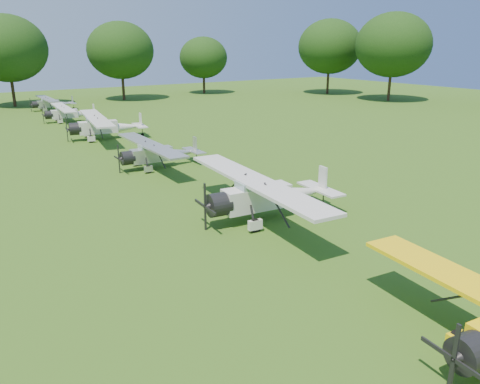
% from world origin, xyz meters
% --- Properties ---
extents(ground, '(160.00, 160.00, 0.00)m').
position_xyz_m(ground, '(0.00, 0.00, 0.00)').
color(ground, '#275114').
rests_on(ground, ground).
extents(tree_belt, '(137.36, 130.27, 14.52)m').
position_xyz_m(tree_belt, '(3.57, 0.16, 8.03)').
color(tree_belt, black).
rests_on(tree_belt, ground).
extents(aircraft_3, '(7.69, 12.25, 2.41)m').
position_xyz_m(aircraft_3, '(1.38, -0.65, 1.41)').
color(aircraft_3, silver).
rests_on(aircraft_3, ground).
extents(aircraft_4, '(6.46, 10.26, 2.03)m').
position_xyz_m(aircraft_4, '(0.96, 12.31, 1.19)').
color(aircraft_4, silver).
rests_on(aircraft_4, ground).
extents(aircraft_5, '(7.51, 11.91, 2.34)m').
position_xyz_m(aircraft_5, '(1.11, 25.29, 1.37)').
color(aircraft_5, silver).
rests_on(aircraft_5, ground).
extents(aircraft_6, '(6.15, 9.80, 1.93)m').
position_xyz_m(aircraft_6, '(0.89, 37.85, 1.13)').
color(aircraft_6, silver).
rests_on(aircraft_6, ground).
extents(aircraft_7, '(5.89, 9.35, 1.85)m').
position_xyz_m(aircraft_7, '(1.46, 49.26, 1.08)').
color(aircraft_7, silver).
rests_on(aircraft_7, ground).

